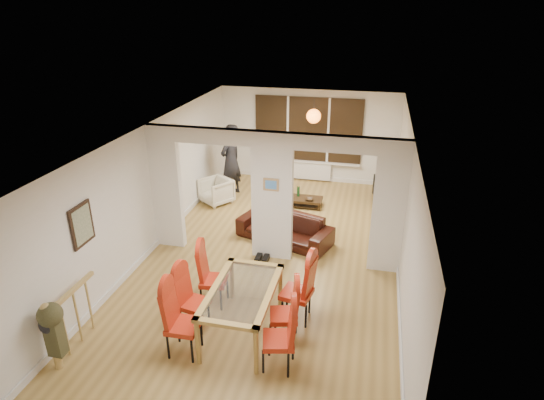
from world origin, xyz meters
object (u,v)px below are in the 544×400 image
(dining_table, at_px, (243,311))
(dining_chair_ra, at_px, (279,335))
(television, at_px, (376,190))
(person, at_px, (231,160))
(armchair, at_px, (216,191))
(dining_chair_rb, at_px, (284,311))
(dining_chair_lc, at_px, (214,276))
(sofa, at_px, (285,228))
(dining_chair_la, at_px, (183,321))
(dining_chair_rc, at_px, (297,289))
(bottle, at_px, (298,191))
(coffee_table, at_px, (303,202))
(bowl, at_px, (309,199))
(dining_chair_lb, at_px, (194,299))

(dining_table, distance_m, dining_chair_ra, 0.93)
(dining_table, xyz_separation_m, television, (1.92, 5.75, -0.12))
(person, bearing_deg, armchair, 3.91)
(dining_chair_rb, relative_size, television, 1.07)
(dining_chair_lc, distance_m, sofa, 2.59)
(dining_chair_la, height_order, dining_chair_rc, dining_chair_rc)
(dining_chair_lc, height_order, bottle, dining_chair_lc)
(dining_chair_rb, height_order, coffee_table, dining_chair_rb)
(bowl, bearing_deg, dining_table, -93.53)
(dining_chair_lc, bearing_deg, bottle, 74.46)
(bottle, bearing_deg, dining_chair_lb, -98.49)
(dining_chair_lc, height_order, dining_chair_rb, dining_chair_lc)
(dining_chair_rb, xyz_separation_m, armchair, (-2.73, 4.67, -0.19))
(dining_chair_lb, distance_m, dining_chair_rb, 1.42)
(armchair, bearing_deg, sofa, -0.94)
(dining_chair_la, relative_size, dining_chair_ra, 1.03)
(coffee_table, bearing_deg, sofa, -92.64)
(armchair, relative_size, television, 0.75)
(dining_table, bearing_deg, dining_chair_la, -138.41)
(television, bearing_deg, bottle, 89.29)
(armchair, height_order, coffee_table, armchair)
(sofa, xyz_separation_m, person, (-1.90, 2.24, 0.66))
(person, xyz_separation_m, bottle, (1.86, -0.27, -0.59))
(dining_chair_lb, distance_m, dining_chair_ra, 1.57)
(television, bearing_deg, dining_table, 140.68)
(dining_table, bearing_deg, armchair, 114.07)
(dining_chair_rc, distance_m, television, 5.38)
(television, bearing_deg, dining_chair_rb, 146.69)
(dining_chair_lb, xyz_separation_m, person, (-1.10, 5.37, 0.44))
(armchair, xyz_separation_m, person, (0.21, 0.66, 0.63))
(dining_table, distance_m, dining_chair_la, 0.95)
(dining_chair_rb, xyz_separation_m, sofa, (-0.62, 3.09, -0.21))
(dining_chair_rb, bearing_deg, bowl, 80.36)
(dining_chair_lc, distance_m, armchair, 4.30)
(dining_chair_lc, xyz_separation_m, dining_chair_rc, (1.43, -0.09, 0.04))
(dining_table, relative_size, armchair, 2.36)
(person, relative_size, bottle, 6.92)
(person, bearing_deg, dining_chair_lb, 33.11)
(coffee_table, bearing_deg, dining_chair_la, -98.34)
(dining_chair_lc, xyz_separation_m, armchair, (-1.40, 4.06, -0.21))
(person, bearing_deg, bottle, 103.15)
(television, bearing_deg, dining_chair_rc, 146.56)
(dining_table, xyz_separation_m, armchair, (-2.08, 4.66, -0.07))
(dining_chair_la, relative_size, bottle, 4.04)
(sofa, height_order, armchair, armchair)
(dining_chair_rc, distance_m, person, 5.49)
(dining_chair_rc, height_order, bowl, dining_chair_rc)
(dining_chair_lb, height_order, bottle, dining_chair_lb)
(dining_chair_rc, height_order, bottle, dining_chair_rc)
(dining_chair_ra, bearing_deg, television, 65.99)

